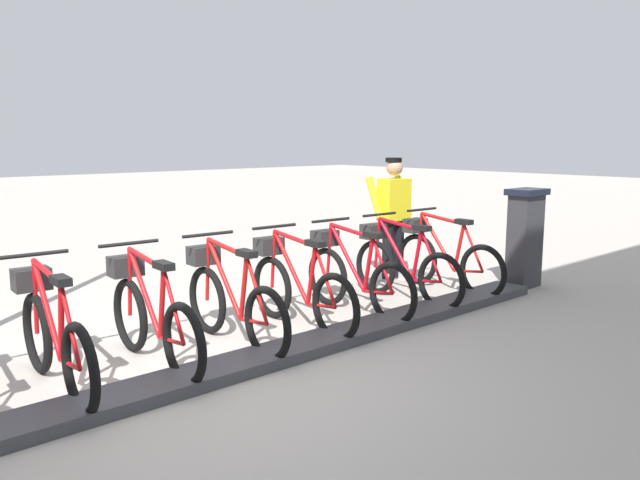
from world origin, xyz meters
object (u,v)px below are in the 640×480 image
Objects in this scene: bike_docked_4 at (231,300)px; bike_docked_5 at (151,316)px; bike_docked_0 at (444,257)px; bike_docked_6 at (53,335)px; worker_near_rack at (393,214)px; bike_docked_1 at (402,265)px; bike_docked_2 at (354,275)px; payment_kiosk at (525,236)px; bike_docked_3 at (297,286)px.

bike_docked_5 is (0.00, 0.80, 0.00)m from bike_docked_4.
bike_docked_6 is (0.00, 4.83, 0.00)m from bike_docked_0.
bike_docked_6 is 4.92m from worker_near_rack.
bike_docked_2 is (0.00, 0.80, 0.00)m from bike_docked_1.
bike_docked_2 is 1.00× the size of bike_docked_6.
worker_near_rack is at bearing -79.86° from bike_docked_6.
bike_docked_5 is (0.57, 4.96, -0.24)m from payment_kiosk.
payment_kiosk is 4.20m from bike_docked_4.
bike_docked_5 is at bearing 90.00° from bike_docked_2.
bike_docked_2 is 2.41m from bike_docked_5.
payment_kiosk is 5.80m from bike_docked_6.
bike_docked_1 is 2.41m from bike_docked_4.
bike_docked_5 is (0.00, 3.22, 0.00)m from bike_docked_1.
worker_near_rack is (0.86, -1.60, 0.48)m from bike_docked_2.
worker_near_rack is at bearing -61.73° from bike_docked_2.
payment_kiosk is 5.00m from bike_docked_5.
bike_docked_1 is at bearing -90.00° from bike_docked_2.
bike_docked_1 is at bearing 90.00° from bike_docked_0.
bike_docked_0 is 1.00× the size of bike_docked_4.
bike_docked_0 is 0.99m from worker_near_rack.
bike_docked_1 is at bearing -90.00° from bike_docked_4.
worker_near_rack reaches higher than bike_docked_6.
payment_kiosk is at bearing -108.21° from bike_docked_1.
bike_docked_0 is 1.00× the size of bike_docked_5.
bike_docked_6 is at bearing 84.33° from payment_kiosk.
bike_docked_0 is 1.00× the size of bike_docked_1.
bike_docked_3 is at bearing 90.00° from bike_docked_0.
worker_near_rack reaches higher than bike_docked_3.
bike_docked_2 and bike_docked_5 have the same top height.
bike_docked_2 is (0.00, 1.61, 0.00)m from bike_docked_0.
bike_docked_1 is 1.27m from worker_near_rack.
worker_near_rack is at bearing -77.89° from bike_docked_5.
bike_docked_2 is 3.22m from bike_docked_6.
payment_kiosk reaches higher than bike_docked_4.
bike_docked_0 is 1.61m from bike_docked_2.
bike_docked_4 is at bearing -90.00° from bike_docked_5.
bike_docked_0 and bike_docked_4 have the same top height.
bike_docked_0 is 1.00× the size of bike_docked_2.
bike_docked_1 is 1.00× the size of bike_docked_2.
bike_docked_4 is (0.00, 2.41, 0.00)m from bike_docked_1.
bike_docked_3 is 1.00× the size of bike_docked_6.
bike_docked_6 is at bearing 90.00° from bike_docked_2.
bike_docked_3 is (0.00, 2.41, 0.00)m from bike_docked_0.
bike_docked_6 is (0.00, 1.61, 0.00)m from bike_docked_4.
bike_docked_2 and bike_docked_3 have the same top height.
bike_docked_2 is at bearing 90.00° from bike_docked_0.
bike_docked_3 is 2.60m from worker_near_rack.
bike_docked_0 and bike_docked_5 have the same top height.
bike_docked_5 is 4.14m from worker_near_rack.
bike_docked_1 is 1.00× the size of bike_docked_6.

